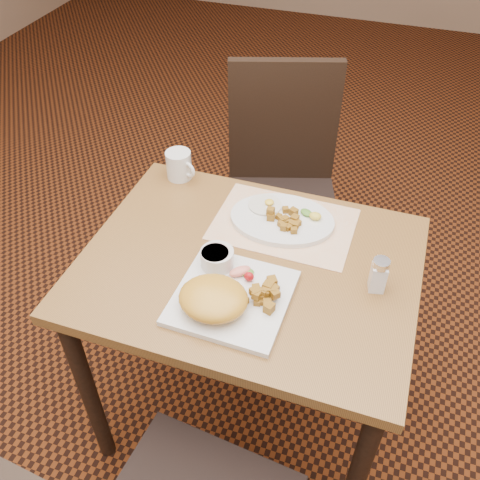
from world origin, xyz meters
name	(u,v)px	position (x,y,z in m)	size (l,w,h in m)	color
ground	(246,408)	(0.00, 0.00, 0.00)	(8.00, 8.00, 0.00)	black
table	(248,290)	(0.00, 0.00, 0.64)	(0.90, 0.70, 0.75)	brown
chair_far	(282,178)	(-0.09, 0.69, 0.54)	(0.53, 0.54, 0.97)	black
placemat	(284,224)	(0.05, 0.18, 0.75)	(0.40, 0.28, 0.00)	white
plate_square	(232,297)	(0.00, -0.14, 0.76)	(0.28, 0.28, 0.02)	silver
plate_oval	(282,219)	(0.04, 0.19, 0.76)	(0.30, 0.23, 0.02)	silver
hollandaise_mound	(213,298)	(-0.03, -0.19, 0.80)	(0.18, 0.15, 0.06)	gold
ramekin	(217,258)	(-0.07, -0.05, 0.79)	(0.09, 0.09, 0.05)	silver
garnish_sq	(243,273)	(0.01, -0.07, 0.78)	(0.07, 0.06, 0.03)	#387223
fried_egg	(266,205)	(-0.02, 0.23, 0.77)	(0.10, 0.10, 0.02)	white
garnish_ov	(312,215)	(0.12, 0.22, 0.78)	(0.07, 0.05, 0.02)	#387223
salt_shaker	(379,274)	(0.34, 0.01, 0.80)	(0.05, 0.05, 0.10)	white
coffee_mug	(179,165)	(-0.33, 0.30, 0.80)	(0.11, 0.08, 0.09)	silver
home_fries_sq	(265,293)	(0.08, -0.12, 0.79)	(0.10, 0.11, 0.04)	#A16D1A
home_fries_ov	(286,220)	(0.06, 0.17, 0.78)	(0.10, 0.10, 0.04)	#A16D1A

